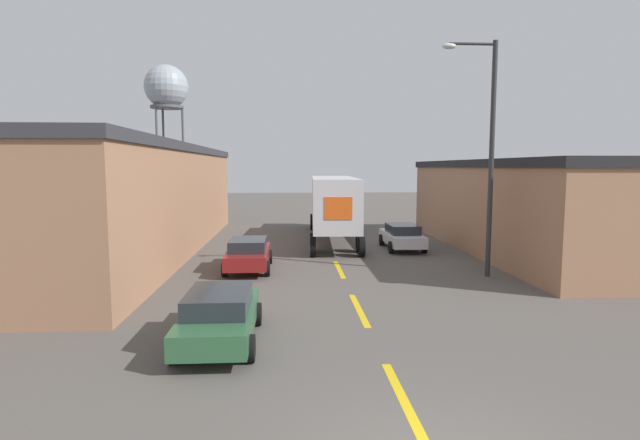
{
  "coord_description": "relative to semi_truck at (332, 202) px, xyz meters",
  "views": [
    {
      "loc": [
        -2.16,
        -6.66,
        4.45
      ],
      "look_at": [
        -0.88,
        14.1,
        2.23
      ],
      "focal_mm": 28.0,
      "sensor_mm": 36.0,
      "label": 1
    }
  ],
  "objects": [
    {
      "name": "warehouse_right",
      "position": [
        13.11,
        -4.62,
        0.1
      ],
      "size": [
        13.35,
        19.51,
        4.82
      ],
      "color": "#9E7051",
      "rests_on": "ground_plane"
    },
    {
      "name": "road_centerline",
      "position": [
        -0.47,
        -15.14,
        -2.31
      ],
      "size": [
        0.2,
        15.95,
        0.01
      ],
      "color": "gold",
      "rests_on": "ground_plane"
    },
    {
      "name": "parked_car_left_near",
      "position": [
        -4.41,
        -17.87,
        -1.59
      ],
      "size": [
        1.94,
        4.32,
        1.37
      ],
      "color": "#2D5B38",
      "rests_on": "ground_plane"
    },
    {
      "name": "warehouse_left",
      "position": [
        -13.68,
        -3.7,
        0.48
      ],
      "size": [
        12.63,
        26.29,
        5.59
      ],
      "color": "#9E7051",
      "rests_on": "ground_plane"
    },
    {
      "name": "street_lamp",
      "position": [
        5.22,
        -10.72,
        2.99
      ],
      "size": [
        2.22,
        0.32,
        9.35
      ],
      "color": "#2D2D30",
      "rests_on": "ground_plane"
    },
    {
      "name": "water_tower",
      "position": [
        -17.44,
        32.63,
        11.59
      ],
      "size": [
        5.25,
        5.25,
        16.76
      ],
      "color": "#47474C",
      "rests_on": "ground_plane"
    },
    {
      "name": "parked_car_right_far",
      "position": [
        3.47,
        -3.82,
        -1.59
      ],
      "size": [
        1.94,
        4.32,
        1.37
      ],
      "color": "silver",
      "rests_on": "ground_plane"
    },
    {
      "name": "parked_car_left_far",
      "position": [
        -4.41,
        -8.82,
        -1.59
      ],
      "size": [
        1.94,
        4.32,
        1.37
      ],
      "color": "maroon",
      "rests_on": "ground_plane"
    },
    {
      "name": "semi_truck",
      "position": [
        0.0,
        0.0,
        0.0
      ],
      "size": [
        3.26,
        13.82,
        3.84
      ],
      "rotation": [
        0.0,
        0.0,
        -0.04
      ],
      "color": "navy",
      "rests_on": "ground_plane"
    }
  ]
}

